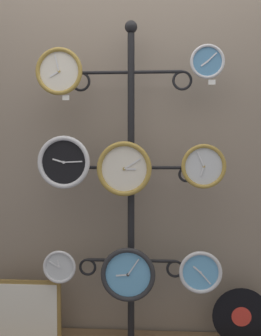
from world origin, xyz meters
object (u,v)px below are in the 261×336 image
at_px(clock_middle_left, 64,162).
at_px(display_stand, 131,224).
at_px(clock_bottom_left, 60,267).
at_px(picture_frame, 21,310).
at_px(clock_bottom_right, 200,272).
at_px(clock_middle_right, 204,166).
at_px(clock_bottom_center, 128,274).
at_px(clock_top_right, 207,62).
at_px(clock_middle_center, 124,169).
at_px(vinyl_record, 241,316).
at_px(clock_top_left, 59,71).

bearing_deg(clock_middle_left, display_stand, 15.93).
bearing_deg(clock_bottom_left, picture_frame, 171.26).
bearing_deg(picture_frame, clock_bottom_right, -3.07).
xyz_separation_m(clock_bottom_left, clock_bottom_right, (0.83, -0.02, -0.01)).
distance_m(clock_middle_right, clock_bottom_left, 1.04).
xyz_separation_m(display_stand, clock_bottom_left, (-0.42, -0.09, -0.24)).
relative_size(clock_bottom_center, clock_bottom_right, 1.29).
relative_size(display_stand, clock_bottom_left, 10.05).
xyz_separation_m(clock_top_right, clock_middle_center, (-0.47, -0.03, -0.61)).
relative_size(clock_top_right, clock_bottom_left, 0.99).
xyz_separation_m(clock_bottom_left, picture_frame, (-0.25, 0.04, -0.29)).
distance_m(clock_middle_left, clock_bottom_left, 0.62).
bearing_deg(vinyl_record, picture_frame, -178.89).
bearing_deg(clock_middle_right, vinyl_record, 17.21).
height_order(clock_middle_left, clock_middle_right, clock_middle_left).
xyz_separation_m(clock_middle_left, picture_frame, (-0.29, 0.06, -0.91)).
bearing_deg(clock_middle_right, clock_middle_center, 179.81).
bearing_deg(clock_top_right, clock_top_left, -178.18).
relative_size(clock_middle_center, clock_bottom_center, 1.00).
distance_m(clock_bottom_left, clock_bottom_center, 0.41).
distance_m(display_stand, clock_top_left, 1.00).
bearing_deg(clock_bottom_right, picture_frame, 176.93).
distance_m(clock_top_right, clock_bottom_center, 1.31).
relative_size(clock_bottom_left, clock_bottom_center, 0.62).
relative_size(clock_top_right, clock_bottom_center, 0.62).
bearing_deg(picture_frame, clock_top_right, -1.01).
distance_m(clock_top_left, clock_middle_center, 0.68).
distance_m(clock_top_right, clock_bottom_right, 1.21).
relative_size(clock_bottom_left, vinyl_record, 0.57).
xyz_separation_m(clock_top_left, picture_frame, (-0.26, 0.05, -1.44)).
bearing_deg(clock_middle_center, clock_bottom_left, 178.74).
height_order(clock_bottom_left, vinyl_record, clock_bottom_left).
distance_m(clock_top_right, clock_bottom_left, 1.47).
relative_size(clock_top_left, clock_bottom_center, 0.86).
bearing_deg(clock_middle_center, clock_middle_right, -0.19).
distance_m(clock_top_right, clock_middle_right, 0.60).
bearing_deg(picture_frame, vinyl_record, 1.11).
relative_size(clock_middle_left, clock_middle_right, 1.21).
relative_size(clock_middle_left, clock_middle_center, 0.97).
distance_m(clock_bottom_left, clock_bottom_right, 0.83).
xyz_separation_m(clock_bottom_right, picture_frame, (-1.08, 0.06, -0.28)).
distance_m(display_stand, clock_bottom_center, 0.30).
bearing_deg(clock_top_left, clock_middle_right, -0.14).
distance_m(clock_bottom_center, vinyl_record, 0.73).
bearing_deg(vinyl_record, clock_top_right, -168.42).
bearing_deg(clock_bottom_center, clock_middle_center, 144.73).
height_order(clock_top_left, clock_top_right, clock_top_right).
bearing_deg(clock_bottom_center, clock_bottom_left, 176.54).
height_order(clock_middle_center, clock_bottom_center, clock_middle_center).
bearing_deg(clock_middle_left, clock_middle_center, 1.47).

